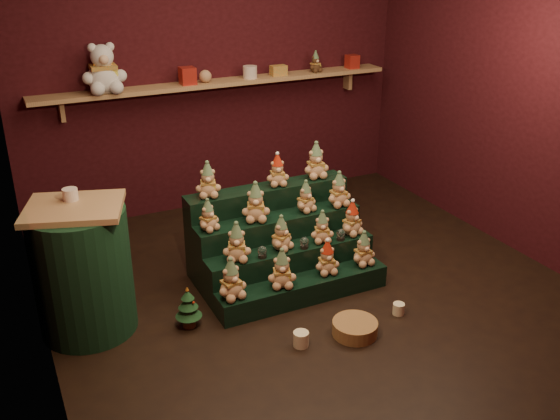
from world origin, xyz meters
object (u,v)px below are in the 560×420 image
snow_globe_b (304,243)px  mug_left (301,339)px  white_bear (102,62)px  brown_bear (315,62)px  snow_globe_c (341,235)px  mini_christmas_tree (188,307)px  snow_globe_a (262,252)px  riser_tier_front (303,290)px  wicker_basket (355,328)px  side_table (83,270)px  mug_right (399,309)px

snow_globe_b → mug_left: bearing=-119.2°
snow_globe_b → white_bear: size_ratio=0.17×
brown_bear → snow_globe_c: bearing=-123.3°
mini_christmas_tree → snow_globe_a: bearing=10.3°
snow_globe_b → mini_christmas_tree: bearing=-173.4°
riser_tier_front → wicker_basket: size_ratio=4.31×
side_table → brown_bear: size_ratio=4.64×
riser_tier_front → mini_christmas_tree: 0.92m
snow_globe_b → white_bear: white_bear is taller
snow_globe_c → side_table: (-1.98, 0.18, 0.07)m
mug_left → wicker_basket: (0.41, -0.04, -0.00)m
brown_bear → riser_tier_front: bearing=-131.4°
mini_christmas_tree → white_bear: size_ratio=0.60×
riser_tier_front → snow_globe_a: (-0.28, 0.16, 0.32)m
white_bear → brown_bear: bearing=2.6°
snow_globe_b → white_bear: bearing=120.0°
snow_globe_c → brown_bear: brown_bear is taller
side_table → wicker_basket: (1.68, -0.91, -0.43)m
mini_christmas_tree → brown_bear: (2.09, 1.95, 1.26)m
riser_tier_front → mini_christmas_tree: bearing=177.3°
snow_globe_a → snow_globe_c: 0.69m
brown_bear → snow_globe_b: bearing=-131.5°
snow_globe_a → mug_right: (0.83, -0.65, -0.36)m
snow_globe_a → snow_globe_c: size_ratio=1.01×
mini_christmas_tree → mug_right: (1.46, -0.53, -0.12)m
side_table → mug_right: (2.12, -0.83, -0.43)m
snow_globe_b → wicker_basket: bearing=-87.8°
white_bear → snow_globe_a: bearing=-66.6°
snow_globe_b → brown_bear: bearing=59.5°
riser_tier_front → snow_globe_c: size_ratio=14.87×
snow_globe_c → mug_right: snow_globe_c is taller
riser_tier_front → mug_left: riser_tier_front is taller
mini_christmas_tree → mug_right: mini_christmas_tree is taller
riser_tier_front → white_bear: (-0.98, 2.00, 1.51)m
riser_tier_front → snow_globe_a: snow_globe_a is taller
mini_christmas_tree → white_bear: 2.43m
wicker_basket → riser_tier_front: bearing=101.4°
side_table → mug_left: 1.59m
snow_globe_a → white_bear: 2.30m
snow_globe_b → wicker_basket: size_ratio=0.29×
snow_globe_c → snow_globe_b: bearing=180.0°
snow_globe_a → mini_christmas_tree: snow_globe_a is taller
snow_globe_c → mug_left: size_ratio=0.86×
snow_globe_c → mug_right: 0.76m
riser_tier_front → mug_right: riser_tier_front is taller
mug_left → white_bear: (-0.68, 2.52, 1.54)m
brown_bear → mug_right: bearing=-115.0°
riser_tier_front → snow_globe_c: snow_globe_c is taller
riser_tier_front → snow_globe_c: (0.42, 0.16, 0.32)m
white_bear → mug_left: bearing=-72.3°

